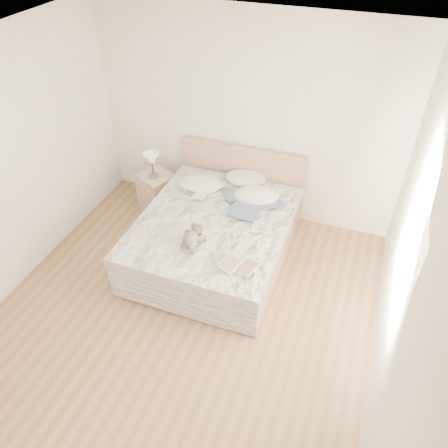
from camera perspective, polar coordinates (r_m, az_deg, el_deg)
The scene contains 15 objects.
floor at distance 4.84m, azimuth -6.10°, elevation -12.78°, with size 4.00×4.50×0.00m, color brown.
ceiling at distance 3.20m, azimuth -9.51°, elevation 18.71°, with size 4.00×4.50×0.00m, color white.
wall_back at distance 5.64m, azimuth 2.87°, elevation 13.41°, with size 4.00×0.02×2.70m, color silver.
wall_right at distance 3.61m, azimuth 22.59°, elevation -7.25°, with size 0.02×4.50×2.70m, color silver.
window at distance 3.77m, azimuth 22.96°, elevation -3.01°, with size 0.02×1.30×1.10m, color white.
bed at distance 5.37m, azimuth -0.96°, elevation -1.36°, with size 1.72×2.14×1.00m.
nightstand at distance 6.21m, azimuth -8.69°, elevation 4.16°, with size 0.45×0.40×0.56m, color tan.
table_lamp at distance 5.91m, azimuth -9.42°, elevation 8.20°, with size 0.22×0.22×0.34m.
pillow_left at distance 5.67m, azimuth -3.10°, elevation 5.28°, with size 0.57×0.40×0.17m, color white.
pillow_middle at distance 5.78m, azimuth 2.85°, elevation 5.99°, with size 0.54×0.38×0.16m, color white.
pillow_right at distance 5.46m, azimuth 4.29°, elevation 3.75°, with size 0.57×0.40×0.17m, color white.
blouse at distance 5.28m, azimuth 3.05°, elevation 2.27°, with size 0.54×0.58×0.02m, color #3A4F6A, non-canonical shape.
photo_book at distance 5.49m, azimuth -3.68°, elevation 3.86°, with size 0.30×0.20×0.02m, color silver.
childrens_book at distance 4.51m, azimuth 1.96°, elevation -5.46°, with size 0.38×0.26×0.02m, color beige.
teddy_bear at distance 4.76m, azimuth -4.35°, elevation -2.35°, with size 0.21×0.30×0.16m, color #5E5548, non-canonical shape.
Camera 1 is at (1.50, -2.62, 3.79)m, focal length 35.00 mm.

